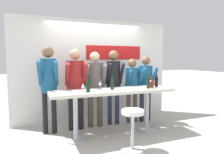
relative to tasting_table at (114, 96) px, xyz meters
name	(u,v)px	position (x,y,z in m)	size (l,w,h in m)	color
ground_plane	(114,135)	(0.00, 0.00, -0.83)	(40.00, 40.00, 0.00)	#B2ADA3
back_wall	(95,70)	(0.01, 1.30, 0.47)	(4.14, 0.12, 2.58)	silver
tasting_table	(114,96)	(0.00, 0.00, 0.00)	(2.54, 0.64, 0.96)	silver
bar_stool	(133,123)	(0.05, -0.74, -0.35)	(0.41, 0.41, 0.71)	#B2B2B7
person_far_left	(49,79)	(-1.22, 0.60, 0.34)	(0.44, 0.58, 1.85)	black
person_left	(76,80)	(-0.65, 0.63, 0.29)	(0.49, 0.60, 1.81)	black
person_center_left	(95,81)	(-0.20, 0.67, 0.25)	(0.54, 0.63, 1.75)	#473D33
person_center	(114,78)	(0.27, 0.67, 0.29)	(0.45, 0.58, 1.79)	#23283D
person_center_right	(132,83)	(0.75, 0.64, 0.16)	(0.41, 0.52, 1.59)	#473D33
person_right	(146,81)	(1.11, 0.61, 0.20)	(0.45, 0.55, 1.65)	#23283D
wine_bottle_0	(148,82)	(0.75, -0.11, 0.28)	(0.07, 0.07, 0.32)	black
wine_bottle_1	(156,81)	(1.04, 0.02, 0.27)	(0.07, 0.07, 0.29)	black
wine_bottle_2	(88,85)	(-0.56, -0.10, 0.27)	(0.07, 0.07, 0.30)	black
wine_bottle_3	(112,83)	(-0.02, 0.03, 0.27)	(0.07, 0.07, 0.31)	black
wine_glass_0	(100,83)	(-0.25, 0.13, 0.26)	(0.07, 0.07, 0.18)	silver
wine_glass_1	(83,86)	(-0.66, -0.12, 0.26)	(0.07, 0.07, 0.18)	silver
decorative_vase	(151,84)	(0.87, -0.04, 0.22)	(0.13, 0.13, 0.22)	maroon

